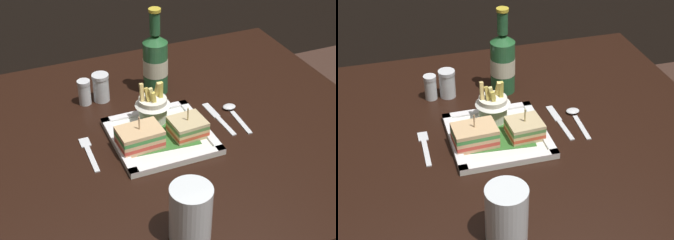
% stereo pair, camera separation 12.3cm
% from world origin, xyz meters
% --- Properties ---
extents(dining_table, '(1.02, 0.90, 0.76)m').
position_xyz_m(dining_table, '(0.00, 0.00, 0.60)').
color(dining_table, black).
rests_on(dining_table, ground_plane).
extents(square_plate, '(0.23, 0.23, 0.02)m').
position_xyz_m(square_plate, '(-0.05, -0.02, 0.77)').
color(square_plate, white).
rests_on(square_plate, dining_table).
extents(sandwich_half_left, '(0.11, 0.08, 0.08)m').
position_xyz_m(sandwich_half_left, '(-0.11, -0.05, 0.79)').
color(sandwich_half_left, tan).
rests_on(sandwich_half_left, square_plate).
extents(sandwich_half_right, '(0.09, 0.08, 0.08)m').
position_xyz_m(sandwich_half_right, '(0.01, -0.05, 0.79)').
color(sandwich_half_right, tan).
rests_on(sandwich_half_right, square_plate).
extents(fries_cup, '(0.09, 0.09, 0.11)m').
position_xyz_m(fries_cup, '(-0.04, 0.04, 0.82)').
color(fries_cup, silver).
rests_on(fries_cup, square_plate).
extents(beer_bottle, '(0.07, 0.07, 0.24)m').
position_xyz_m(beer_bottle, '(0.02, 0.19, 0.85)').
color(beer_bottle, '#286036').
rests_on(beer_bottle, dining_table).
extents(water_glass, '(0.08, 0.08, 0.12)m').
position_xyz_m(water_glass, '(-0.11, -0.34, 0.81)').
color(water_glass, silver).
rests_on(water_glass, dining_table).
extents(fork, '(0.02, 0.14, 0.00)m').
position_xyz_m(fork, '(-0.22, -0.01, 0.76)').
color(fork, silver).
rests_on(fork, dining_table).
extents(knife, '(0.02, 0.16, 0.00)m').
position_xyz_m(knife, '(0.12, 0.00, 0.76)').
color(knife, silver).
rests_on(knife, dining_table).
extents(spoon, '(0.03, 0.14, 0.01)m').
position_xyz_m(spoon, '(0.17, 0.01, 0.76)').
color(spoon, silver).
rests_on(spoon, dining_table).
extents(salt_shaker, '(0.03, 0.03, 0.07)m').
position_xyz_m(salt_shaker, '(-0.18, 0.20, 0.79)').
color(salt_shaker, silver).
rests_on(salt_shaker, dining_table).
extents(pepper_shaker, '(0.05, 0.05, 0.08)m').
position_xyz_m(pepper_shaker, '(-0.13, 0.20, 0.79)').
color(pepper_shaker, silver).
rests_on(pepper_shaker, dining_table).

